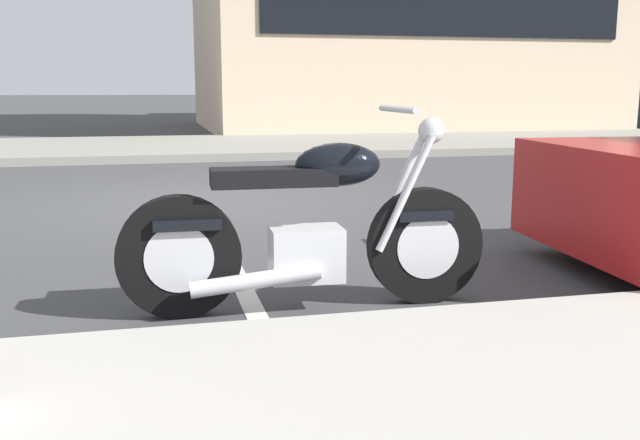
# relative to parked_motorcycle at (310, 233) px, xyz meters

# --- Properties ---
(ground_plane) EXTENTS (260.00, 260.00, 0.00)m
(ground_plane) POSITION_rel_parked_motorcycle_xyz_m (-0.32, 3.92, -0.44)
(ground_plane) COLOR #3D3D3F
(parking_stall_stripe) EXTENTS (0.12, 2.20, 0.01)m
(parking_stall_stripe) POSITION_rel_parked_motorcycle_xyz_m (-0.32, 0.16, -0.44)
(parking_stall_stripe) COLOR silver
(parking_stall_stripe) RESTS_ON ground
(parked_motorcycle) EXTENTS (2.07, 0.62, 1.13)m
(parked_motorcycle) POSITION_rel_parked_motorcycle_xyz_m (0.00, 0.00, 0.00)
(parked_motorcycle) COLOR black
(parked_motorcycle) RESTS_ON ground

